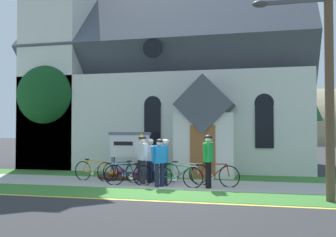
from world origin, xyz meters
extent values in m
plane|color=#2B2B2D|center=(0.00, 4.00, 0.00)|extent=(140.00, 140.00, 0.00)
cube|color=#A8A59E|center=(-1.96, 1.68, 0.01)|extent=(32.00, 2.72, 0.01)
cube|color=#38722D|center=(-1.96, -0.65, 0.00)|extent=(32.00, 1.94, 0.01)
cube|color=#38722D|center=(-1.96, 4.06, 0.00)|extent=(24.00, 2.05, 0.01)
cube|color=yellow|center=(-1.96, -1.78, 0.00)|extent=(28.00, 0.16, 0.01)
cube|color=silver|center=(-1.96, 9.29, 2.27)|extent=(13.94, 8.42, 4.54)
cube|color=#4C515B|center=(-1.96, 9.29, 6.06)|extent=(14.44, 8.58, 8.58)
cube|color=silver|center=(-7.43, 6.57, 5.64)|extent=(2.99, 2.99, 11.27)
cube|color=silver|center=(0.55, 4.28, 1.30)|extent=(2.40, 1.60, 2.60)
cube|color=#4C515B|center=(0.55, 4.28, 2.95)|extent=(2.40, 1.80, 2.40)
cube|color=brown|center=(0.55, 3.46, 1.05)|extent=(1.00, 0.06, 2.10)
cube|color=black|center=(-1.96, 5.05, 2.10)|extent=(0.76, 0.06, 1.90)
cone|color=black|center=(-1.96, 5.05, 3.05)|extent=(0.80, 0.06, 0.80)
cube|color=black|center=(2.92, 5.05, 2.10)|extent=(0.76, 0.06, 1.90)
cone|color=black|center=(2.92, 5.05, 3.05)|extent=(0.80, 0.06, 0.80)
cylinder|color=black|center=(-1.96, 5.05, 5.60)|extent=(0.90, 0.06, 0.90)
cube|color=slate|center=(-3.20, 3.47, 0.39)|extent=(0.12, 0.12, 0.79)
cube|color=slate|center=(-1.77, 3.48, 0.39)|extent=(0.12, 0.12, 0.79)
cube|color=white|center=(-2.49, 3.47, 1.25)|extent=(1.70, 0.09, 0.92)
cube|color=slate|center=(-2.49, 3.47, 1.76)|extent=(1.82, 0.13, 0.12)
cube|color=black|center=(-2.49, 3.43, 1.36)|extent=(1.36, 0.01, 0.16)
cylinder|color=#382319|center=(-2.49, 3.12, 0.05)|extent=(2.28, 2.28, 0.10)
ellipsoid|color=#CC338C|center=(-1.97, 3.18, 0.22)|extent=(0.36, 0.36, 0.24)
ellipsoid|color=#CC338C|center=(-2.88, 3.50, 0.22)|extent=(0.36, 0.36, 0.24)
ellipsoid|color=orange|center=(-2.87, 2.65, 0.22)|extent=(0.36, 0.36, 0.24)
torus|color=black|center=(-1.68, 1.61, 0.33)|extent=(0.69, 0.22, 0.71)
torus|color=black|center=(-2.68, 1.88, 0.33)|extent=(0.69, 0.22, 0.71)
cylinder|color=#194CA5|center=(-2.34, 1.79, 0.48)|extent=(0.55, 0.18, 0.43)
cylinder|color=#194CA5|center=(-2.23, 1.76, 0.71)|extent=(0.75, 0.24, 0.09)
cylinder|color=#194CA5|center=(-1.97, 1.69, 0.51)|extent=(0.26, 0.10, 0.48)
cylinder|color=#194CA5|center=(-1.88, 1.66, 0.31)|extent=(0.41, 0.15, 0.09)
cylinder|color=#194CA5|center=(-1.77, 1.63, 0.54)|extent=(0.22, 0.09, 0.42)
cylinder|color=#194CA5|center=(-2.64, 1.87, 0.51)|extent=(0.12, 0.07, 0.36)
ellipsoid|color=black|center=(-1.86, 1.66, 0.77)|extent=(0.25, 0.14, 0.05)
cylinder|color=silver|center=(-2.60, 1.86, 0.71)|extent=(0.43, 0.14, 0.03)
cylinder|color=silver|center=(-2.08, 1.72, 0.28)|extent=(0.18, 0.07, 0.18)
torus|color=black|center=(0.76, 1.59, 0.36)|extent=(0.73, 0.24, 0.75)
torus|color=black|center=(1.78, 1.29, 0.36)|extent=(0.73, 0.24, 0.75)
cylinder|color=#A51E19|center=(1.43, 1.39, 0.53)|extent=(0.56, 0.20, 0.49)
cylinder|color=#A51E19|center=(1.32, 1.42, 0.76)|extent=(0.76, 0.25, 0.05)
cylinder|color=#A51E19|center=(1.06, 1.50, 0.53)|extent=(0.26, 0.11, 0.46)
cylinder|color=#A51E19|center=(0.96, 1.53, 0.33)|extent=(0.42, 0.15, 0.09)
cylinder|color=#A51E19|center=(0.85, 1.56, 0.55)|extent=(0.22, 0.10, 0.41)
cylinder|color=#A51E19|center=(1.74, 1.30, 0.56)|extent=(0.13, 0.07, 0.42)
ellipsoid|color=black|center=(0.94, 1.53, 0.78)|extent=(0.25, 0.14, 0.05)
cylinder|color=silver|center=(1.70, 1.31, 0.79)|extent=(0.43, 0.15, 0.03)
cylinder|color=silver|center=(1.17, 1.47, 0.30)|extent=(0.18, 0.07, 0.18)
torus|color=black|center=(-0.44, 2.09, 0.34)|extent=(0.71, 0.07, 0.71)
torus|color=black|center=(0.62, 2.04, 0.34)|extent=(0.71, 0.07, 0.71)
cylinder|color=#B7B7BC|center=(0.26, 2.06, 0.48)|extent=(0.57, 0.06, 0.42)
cylinder|color=#B7B7BC|center=(0.14, 2.07, 0.70)|extent=(0.79, 0.07, 0.08)
cylinder|color=#B7B7BC|center=(-0.13, 2.08, 0.51)|extent=(0.27, 0.05, 0.45)
cylinder|color=#B7B7BC|center=(-0.23, 2.08, 0.31)|extent=(0.43, 0.06, 0.09)
cylinder|color=#B7B7BC|center=(-0.34, 2.09, 0.53)|extent=(0.22, 0.05, 0.40)
cylinder|color=#B7B7BC|center=(0.58, 2.05, 0.51)|extent=(0.12, 0.04, 0.35)
ellipsoid|color=black|center=(-0.25, 2.08, 0.75)|extent=(0.24, 0.09, 0.05)
cylinder|color=silver|center=(0.53, 2.05, 0.70)|extent=(0.44, 0.05, 0.03)
cylinder|color=silver|center=(-0.02, 2.07, 0.29)|extent=(0.18, 0.03, 0.18)
torus|color=black|center=(-0.44, 0.99, 0.33)|extent=(0.70, 0.12, 0.70)
torus|color=black|center=(0.63, 0.85, 0.33)|extent=(0.70, 0.12, 0.70)
cylinder|color=#19723F|center=(0.26, 0.90, 0.49)|extent=(0.58, 0.11, 0.44)
cylinder|color=#19723F|center=(0.15, 0.91, 0.72)|extent=(0.80, 0.14, 0.08)
cylinder|color=#19723F|center=(-0.13, 0.95, 0.51)|extent=(0.27, 0.07, 0.47)
cylinder|color=#19723F|center=(-0.23, 0.96, 0.31)|extent=(0.44, 0.09, 0.09)
cylinder|color=#19723F|center=(-0.34, 0.98, 0.54)|extent=(0.23, 0.06, 0.42)
cylinder|color=#19723F|center=(0.59, 0.86, 0.51)|extent=(0.12, 0.05, 0.37)
ellipsoid|color=black|center=(-0.25, 0.96, 0.77)|extent=(0.25, 0.11, 0.05)
cylinder|color=silver|center=(0.54, 0.86, 0.71)|extent=(0.44, 0.08, 0.03)
cylinder|color=silver|center=(-0.01, 0.94, 0.28)|extent=(0.18, 0.04, 0.18)
torus|color=black|center=(-3.80, 1.88, 0.36)|extent=(0.74, 0.20, 0.75)
torus|color=black|center=(-2.78, 1.65, 0.36)|extent=(0.74, 0.20, 0.75)
cylinder|color=orange|center=(-3.13, 1.73, 0.52)|extent=(0.56, 0.16, 0.46)
cylinder|color=orange|center=(-3.24, 1.75, 0.75)|extent=(0.76, 0.20, 0.07)
cylinder|color=orange|center=(-3.50, 1.81, 0.54)|extent=(0.26, 0.09, 0.48)
cylinder|color=orange|center=(-3.60, 1.83, 0.33)|extent=(0.42, 0.13, 0.09)
cylinder|color=orange|center=(-3.71, 1.86, 0.56)|extent=(0.22, 0.08, 0.43)
cylinder|color=orange|center=(-2.82, 1.66, 0.55)|extent=(0.12, 0.06, 0.39)
ellipsoid|color=black|center=(-3.62, 1.84, 0.80)|extent=(0.25, 0.13, 0.05)
cylinder|color=silver|center=(-2.86, 1.67, 0.76)|extent=(0.44, 0.12, 0.03)
cylinder|color=silver|center=(-3.39, 1.79, 0.30)|extent=(0.18, 0.06, 0.18)
torus|color=black|center=(-1.13, 0.99, 0.34)|extent=(0.72, 0.12, 0.72)
torus|color=black|center=(-2.14, 0.88, 0.34)|extent=(0.72, 0.12, 0.72)
cylinder|color=black|center=(-1.80, 0.92, 0.50)|extent=(0.55, 0.10, 0.45)
cylinder|color=black|center=(-1.69, 0.93, 0.72)|extent=(0.75, 0.12, 0.05)
cylinder|color=black|center=(-1.43, 0.96, 0.51)|extent=(0.26, 0.06, 0.45)
cylinder|color=black|center=(-1.34, 0.97, 0.32)|extent=(0.41, 0.08, 0.09)
cylinder|color=black|center=(-1.22, 0.98, 0.54)|extent=(0.22, 0.06, 0.40)
cylinder|color=black|center=(-2.10, 0.88, 0.53)|extent=(0.12, 0.05, 0.38)
ellipsoid|color=black|center=(-1.32, 0.97, 0.76)|extent=(0.25, 0.11, 0.05)
cylinder|color=silver|center=(-2.06, 0.89, 0.73)|extent=(0.44, 0.08, 0.03)
cylinder|color=silver|center=(-1.54, 0.95, 0.29)|extent=(0.18, 0.04, 0.18)
cylinder|color=#191E38|center=(-0.48, 1.54, 0.39)|extent=(0.15, 0.15, 0.79)
cylinder|color=#191E38|center=(-0.44, 1.36, 0.39)|extent=(0.15, 0.15, 0.79)
cube|color=blue|center=(-0.46, 1.45, 1.08)|extent=(0.29, 0.48, 0.57)
sphere|color=tan|center=(-0.46, 1.45, 1.46)|extent=(0.20, 0.20, 0.20)
ellipsoid|color=silver|center=(-0.46, 1.45, 1.52)|extent=(0.29, 0.26, 0.14)
cylinder|color=blue|center=(-0.48, 1.72, 1.10)|extent=(0.09, 0.16, 0.52)
cylinder|color=blue|center=(-0.44, 1.17, 1.10)|extent=(0.09, 0.19, 0.52)
cylinder|color=#191E38|center=(-0.56, 0.70, 0.40)|extent=(0.15, 0.15, 0.80)
cylinder|color=#191E38|center=(-0.44, 0.90, 0.40)|extent=(0.15, 0.15, 0.80)
cube|color=blue|center=(-0.50, 0.80, 1.09)|extent=(0.41, 0.49, 0.58)
sphere|color=beige|center=(-0.50, 0.80, 1.48)|extent=(0.21, 0.21, 0.21)
ellipsoid|color=black|center=(-0.50, 0.80, 1.54)|extent=(0.33, 0.32, 0.14)
cylinder|color=blue|center=(-0.68, 0.59, 1.12)|extent=(0.09, 0.19, 0.53)
cylinder|color=blue|center=(-0.32, 1.01, 1.12)|extent=(0.09, 0.13, 0.53)
cylinder|color=#191E38|center=(-1.73, 2.48, 0.43)|extent=(0.15, 0.15, 0.87)
cylinder|color=#191E38|center=(-1.60, 2.49, 0.43)|extent=(0.15, 0.15, 0.87)
cube|color=silver|center=(-1.67, 2.49, 1.18)|extent=(0.51, 0.26, 0.63)
sphere|color=#936B51|center=(-1.67, 2.49, 1.61)|extent=(0.22, 0.22, 0.22)
ellipsoid|color=gold|center=(-1.67, 2.49, 1.67)|extent=(0.27, 0.31, 0.16)
cylinder|color=silver|center=(-1.96, 2.49, 1.21)|extent=(0.09, 0.13, 0.57)
cylinder|color=silver|center=(-1.37, 2.48, 1.21)|extent=(0.09, 0.23, 0.57)
cylinder|color=#191E38|center=(-1.17, 1.80, 0.39)|extent=(0.15, 0.15, 0.79)
cylinder|color=#191E38|center=(-1.03, 1.77, 0.39)|extent=(0.15, 0.15, 0.79)
cube|color=silver|center=(-1.10, 1.79, 1.08)|extent=(0.47, 0.28, 0.57)
sphere|color=tan|center=(-1.10, 1.79, 1.46)|extent=(0.20, 0.20, 0.20)
ellipsoid|color=silver|center=(-1.10, 1.79, 1.52)|extent=(0.26, 0.29, 0.14)
cylinder|color=silver|center=(-1.36, 1.88, 1.10)|extent=(0.09, 0.22, 0.52)
cylinder|color=silver|center=(-0.84, 1.70, 1.10)|extent=(0.09, 0.21, 0.52)
cylinder|color=#2D2D33|center=(-1.22, 1.30, 0.42)|extent=(0.15, 0.15, 0.84)
cylinder|color=#2D2D33|center=(-1.32, 1.43, 0.42)|extent=(0.15, 0.15, 0.84)
cube|color=silver|center=(-1.27, 1.37, 1.15)|extent=(0.45, 0.50, 0.62)
sphere|color=beige|center=(-1.27, 1.37, 1.57)|extent=(0.22, 0.22, 0.22)
ellipsoid|color=black|center=(-1.27, 1.37, 1.63)|extent=(0.36, 0.35, 0.15)
cylinder|color=silver|center=(-1.12, 1.12, 1.18)|extent=(0.09, 0.20, 0.56)
cylinder|color=silver|center=(-1.41, 1.62, 1.18)|extent=(0.09, 0.22, 0.56)
cylinder|color=black|center=(1.15, 0.96, 0.43)|extent=(0.15, 0.15, 0.87)
cylinder|color=black|center=(1.12, 0.81, 0.43)|extent=(0.15, 0.15, 0.87)
cube|color=green|center=(1.14, 0.89, 1.18)|extent=(0.28, 0.51, 0.63)
sphere|color=beige|center=(1.14, 0.89, 1.61)|extent=(0.22, 0.22, 0.22)
ellipsoid|color=black|center=(1.14, 0.89, 1.67)|extent=(0.31, 0.28, 0.16)
cylinder|color=green|center=(1.22, 1.17, 1.21)|extent=(0.09, 0.18, 0.58)
cylinder|color=green|center=(1.05, 0.60, 1.21)|extent=(0.09, 0.21, 0.57)
cylinder|color=brown|center=(4.64, -0.73, 3.93)|extent=(0.24, 0.24, 7.86)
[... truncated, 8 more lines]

